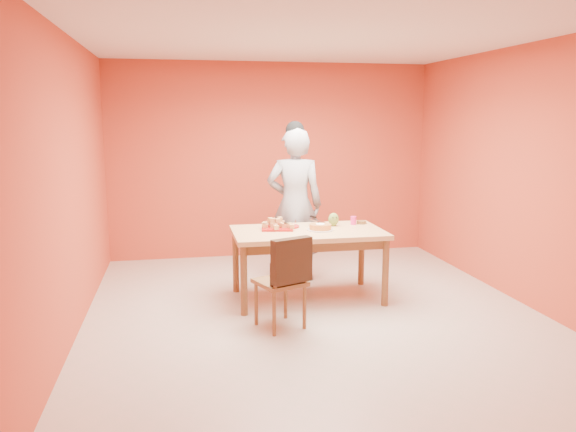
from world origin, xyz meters
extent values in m
plane|color=beige|center=(0.00, 0.00, 0.00)|extent=(5.00, 5.00, 0.00)
plane|color=silver|center=(0.00, 0.00, 2.70)|extent=(5.00, 5.00, 0.00)
plane|color=#B34029|center=(0.00, 2.50, 1.35)|extent=(4.50, 0.00, 4.50)
plane|color=#B34029|center=(-2.25, 0.00, 1.35)|extent=(0.00, 5.00, 5.00)
plane|color=#B34029|center=(2.25, 0.00, 1.35)|extent=(0.00, 5.00, 5.00)
cube|color=tan|center=(0.04, 0.43, 0.73)|extent=(1.60, 0.90, 0.05)
cube|color=brown|center=(0.04, 0.43, 0.66)|extent=(1.48, 0.78, 0.10)
cylinder|color=brown|center=(-0.70, 0.04, 0.35)|extent=(0.07, 0.07, 0.71)
cylinder|color=brown|center=(-0.70, 0.82, 0.35)|extent=(0.07, 0.07, 0.71)
cylinder|color=brown|center=(0.78, 0.04, 0.35)|extent=(0.07, 0.07, 0.71)
cylinder|color=brown|center=(0.78, 0.82, 0.35)|extent=(0.07, 0.07, 0.71)
imported|color=gray|center=(0.06, 1.20, 0.91)|extent=(0.74, 0.56, 1.83)
cube|color=maroon|center=(-0.26, 0.57, 0.77)|extent=(0.38, 0.38, 0.02)
cylinder|color=maroon|center=(-0.15, 0.64, 0.77)|extent=(0.29, 0.29, 0.02)
cylinder|color=silver|center=(0.17, 0.40, 0.77)|extent=(0.31, 0.31, 0.01)
cylinder|color=#C47232|center=(0.17, 0.40, 0.80)|extent=(0.29, 0.29, 0.05)
cube|color=silver|center=(0.18, 0.58, 0.83)|extent=(0.13, 0.26, 0.01)
ellipsoid|color=olive|center=(0.38, 0.61, 0.83)|extent=(0.13, 0.11, 0.15)
cylinder|color=#DF2179|center=(0.62, 0.65, 0.81)|extent=(0.07, 0.07, 0.09)
cylinder|color=#39220F|center=(0.72, 0.68, 0.78)|extent=(0.13, 0.13, 0.03)
camera|label=1|loc=(-1.31, -5.29, 1.96)|focal=35.00mm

